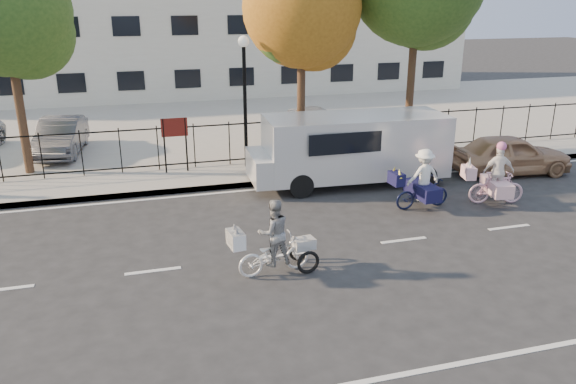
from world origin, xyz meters
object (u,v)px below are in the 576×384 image
object	(u,v)px
lot_car_c	(61,136)
lot_car_d	(316,123)
unicorn_bike	(496,181)
bull_bike	(422,185)
lamppost	(244,79)
zebra_trike	(274,245)
white_van	(352,147)
gold_sedan	(511,154)

from	to	relation	value
lot_car_c	lot_car_d	xyz separation A→B (m)	(9.78, -0.31, -0.01)
unicorn_bike	bull_bike	size ratio (longest dim) A/B	1.01
lot_car_c	lot_car_d	world-z (taller)	lot_car_c
lot_car_d	lamppost	bearing A→B (deg)	-143.61
bull_bike	unicorn_bike	bearing A→B (deg)	-100.20
lot_car_d	zebra_trike	bearing A→B (deg)	-118.02
bull_bike	white_van	distance (m)	2.84
bull_bike	white_van	size ratio (longest dim) A/B	0.29
unicorn_bike	white_van	distance (m)	4.38
unicorn_bike	bull_bike	distance (m)	2.21
lamppost	lot_car_c	world-z (taller)	lamppost
bull_bike	lot_car_c	size ratio (longest dim) A/B	0.46
lamppost	unicorn_bike	bearing A→B (deg)	-39.72
unicorn_bike	lot_car_c	world-z (taller)	unicorn_bike
bull_bike	lot_car_d	size ratio (longest dim) A/B	0.49
gold_sedan	lot_car_c	world-z (taller)	lot_car_c
white_van	zebra_trike	bearing A→B (deg)	-123.43
zebra_trike	unicorn_bike	xyz separation A→B (m)	(7.16, 2.43, 0.03)
lot_car_d	white_van	bearing A→B (deg)	-101.97
lamppost	gold_sedan	bearing A→B (deg)	-18.16
lamppost	lot_car_d	size ratio (longest dim) A/B	1.15
white_van	lot_car_d	world-z (taller)	white_van
lamppost	zebra_trike	bearing A→B (deg)	-97.32
unicorn_bike	lamppost	bearing A→B (deg)	63.19
lamppost	lot_car_d	xyz separation A→B (m)	(3.56, 3.15, -2.32)
lamppost	white_van	distance (m)	4.16
zebra_trike	unicorn_bike	distance (m)	7.56
gold_sedan	zebra_trike	bearing A→B (deg)	123.19
white_van	lot_car_d	xyz separation A→B (m)	(0.66, 5.45, -0.42)
lamppost	bull_bike	bearing A→B (deg)	-50.64
gold_sedan	lot_car_c	size ratio (longest dim) A/B	0.99
lot_car_c	unicorn_bike	bearing A→B (deg)	-28.91
zebra_trike	white_van	bearing A→B (deg)	-43.53
unicorn_bike	lot_car_d	xyz separation A→B (m)	(-2.63, 8.29, 0.12)
lot_car_c	white_van	bearing A→B (deg)	-26.45
lamppost	bull_bike	size ratio (longest dim) A/B	2.36
bull_bike	lamppost	bearing A→B (deg)	36.27
lamppost	bull_bike	distance (m)	6.75
lot_car_c	gold_sedan	bearing A→B (deg)	-17.21
gold_sedan	bull_bike	bearing A→B (deg)	121.50
zebra_trike	lot_car_c	distance (m)	12.22
lamppost	white_van	size ratio (longest dim) A/B	0.69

